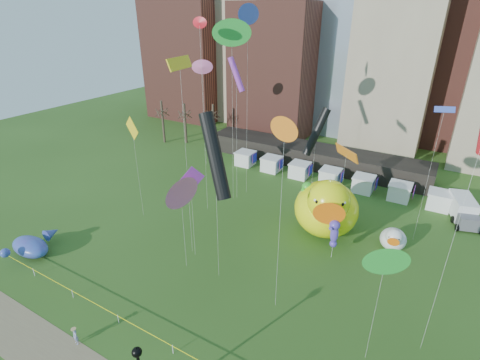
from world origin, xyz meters
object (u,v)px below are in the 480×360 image
Objects in this scene: box_truck at (463,209)px; woman at (75,337)px; whale_inflatable at (32,245)px; seahorse_green at (307,194)px; seahorse_purple at (334,232)px; big_duck at (327,207)px; small_duck at (393,239)px.

box_truck reaches higher than woman.
box_truck is (40.46, 32.14, 0.42)m from whale_inflatable.
seahorse_green reaches higher than box_truck.
seahorse_green is at bearing 148.14° from seahorse_purple.
big_duck is 33.23m from whale_inflatable.
big_duck is 7.96m from small_duck.
seahorse_green is at bearing 144.24° from big_duck.
woman is (-26.04, -37.56, -0.65)m from box_truck.
small_duck is 7.56m from seahorse_purple.
seahorse_purple is at bearing -142.90° from small_duck.
big_duck is 2.38× the size of seahorse_purple.
box_truck is 4.56× the size of woman.
big_duck is at bearing -155.18° from box_truck.
woman is at bearing -133.92° from big_duck.
whale_inflatable is at bearing -126.98° from seahorse_green.
whale_inflatable is 4.22× the size of woman.
whale_inflatable is (-28.61, -15.86, -2.33)m from seahorse_purple.
small_duck is at bearing -13.14° from big_duck.
small_duck is at bearing 56.16° from seahorse_purple.
seahorse_green is (-10.38, 0.09, 2.84)m from small_duck.
small_duck is 2.63× the size of woman.
seahorse_purple reaches higher than small_duck.
seahorse_green reaches higher than whale_inflatable.
big_duck reaches higher than small_duck.
woman is (-19.54, -26.24, -0.59)m from small_duck.
whale_inflatable is at bearing -154.23° from small_duck.
big_duck is 2.97m from seahorse_green.
whale_inflatable is at bearing 173.31° from woman.
small_duck is at bearing 31.57° from whale_inflatable.
seahorse_purple reaches higher than woman.
small_duck is 0.62× the size of whale_inflatable.
seahorse_green is 28.09m from woman.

